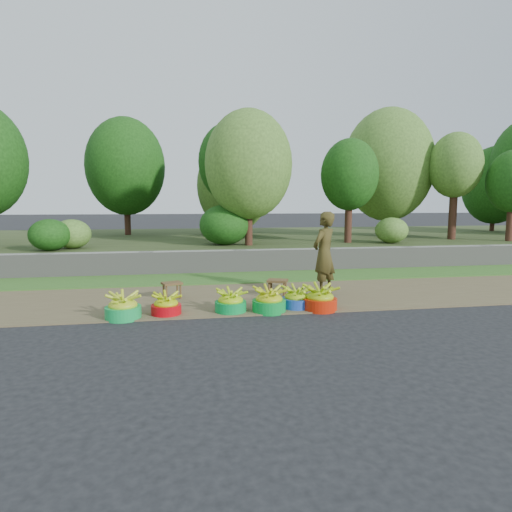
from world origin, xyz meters
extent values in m
plane|color=black|center=(0.00, 0.00, 0.00)|extent=(120.00, 120.00, 0.00)
cube|color=brown|center=(0.00, 1.25, 0.01)|extent=(80.00, 2.50, 0.02)
cube|color=#3A6B25|center=(0.00, 3.25, 0.02)|extent=(80.00, 1.50, 0.04)
cube|color=gray|center=(0.00, 4.10, 0.28)|extent=(80.00, 0.35, 0.55)
cube|color=#364420|center=(0.00, 9.00, 0.25)|extent=(80.00, 10.00, 0.50)
cylinder|color=#3C2116|center=(0.23, 8.23, 1.45)|extent=(0.25, 0.25, 1.90)
ellipsoid|color=#184911|center=(0.23, 8.23, 3.03)|extent=(2.10, 2.10, 2.62)
cylinder|color=#3C2116|center=(-3.41, 10.48, 1.33)|extent=(0.23, 0.23, 1.66)
ellipsoid|color=#184911|center=(-3.41, 10.48, 3.02)|extent=(2.87, 2.87, 3.58)
cylinder|color=#3C2116|center=(0.59, 10.19, 1.00)|extent=(0.17, 0.17, 1.00)
ellipsoid|color=#4F7A2C|center=(0.59, 10.19, 2.34)|extent=(2.80, 2.80, 3.50)
cylinder|color=#3C2116|center=(8.74, 5.70, 1.20)|extent=(0.20, 0.20, 1.39)
cylinder|color=#3C2116|center=(11.67, 10.15, 1.07)|extent=(0.18, 0.18, 1.15)
ellipsoid|color=#184911|center=(11.67, 10.15, 2.43)|extent=(2.61, 2.61, 3.27)
cylinder|color=#3C2116|center=(7.36, 6.59, 1.45)|extent=(0.25, 0.25, 1.90)
ellipsoid|color=#4F7A2C|center=(7.36, 6.59, 2.90)|extent=(1.68, 1.68, 2.10)
cylinder|color=#3C2116|center=(0.47, 5.74, 1.26)|extent=(0.21, 0.21, 1.52)
ellipsoid|color=#4F7A2C|center=(0.47, 5.74, 2.74)|extent=(2.42, 2.42, 3.02)
cylinder|color=#3C2116|center=(5.80, 8.12, 1.28)|extent=(0.22, 0.22, 1.57)
ellipsoid|color=#4F7A2C|center=(5.80, 8.12, 3.01)|extent=(3.14, 3.14, 3.93)
cylinder|color=#3C2116|center=(3.55, 6.04, 1.26)|extent=(0.21, 0.21, 1.51)
ellipsoid|color=#184911|center=(3.55, 6.04, 2.52)|extent=(1.70, 1.70, 2.12)
ellipsoid|color=#4F7A2C|center=(4.74, 5.63, 0.88)|extent=(0.96, 0.96, 0.77)
ellipsoid|color=#4F7A2C|center=(-4.22, 5.64, 0.88)|extent=(0.96, 0.96, 0.77)
ellipsoid|color=#184911|center=(-4.65, 5.19, 0.90)|extent=(0.99, 0.99, 0.79)
ellipsoid|color=#184911|center=(-0.19, 5.96, 1.07)|extent=(1.43, 1.43, 1.14)
cylinder|color=#139E46|center=(-2.24, 0.19, 0.09)|extent=(0.52, 0.52, 0.19)
ellipsoid|color=#A9BD1F|center=(-2.24, 0.19, 0.24)|extent=(0.46, 0.46, 0.30)
cylinder|color=#B3060E|center=(-1.63, 0.30, 0.08)|extent=(0.45, 0.45, 0.16)
ellipsoid|color=#A4BA0B|center=(-1.63, 0.30, 0.21)|extent=(0.40, 0.40, 0.26)
cylinder|color=#078D3B|center=(-0.65, 0.29, 0.09)|extent=(0.49, 0.49, 0.18)
ellipsoid|color=#A0C612|center=(-0.65, 0.29, 0.22)|extent=(0.43, 0.43, 0.28)
cylinder|color=#0A8D31|center=(-0.05, 0.22, 0.09)|extent=(0.52, 0.52, 0.19)
ellipsoid|color=#AAB412|center=(-0.05, 0.22, 0.24)|extent=(0.46, 0.46, 0.30)
cylinder|color=#1E46AB|center=(0.43, 0.37, 0.09)|extent=(0.48, 0.48, 0.17)
ellipsoid|color=#9EC117|center=(0.43, 0.37, 0.22)|extent=(0.42, 0.42, 0.28)
cylinder|color=red|center=(0.77, 0.20, 0.10)|extent=(0.54, 0.54, 0.19)
ellipsoid|color=#92B010|center=(0.77, 0.20, 0.25)|extent=(0.47, 0.47, 0.31)
cube|color=brown|center=(-1.56, 1.35, 0.29)|extent=(0.39, 0.35, 0.04)
cylinder|color=brown|center=(-1.65, 1.23, 0.15)|extent=(0.03, 0.03, 0.25)
cylinder|color=brown|center=(-1.42, 1.31, 0.15)|extent=(0.03, 0.03, 0.25)
cylinder|color=brown|center=(-1.71, 1.39, 0.15)|extent=(0.03, 0.03, 0.25)
cylinder|color=brown|center=(-1.47, 1.47, 0.15)|extent=(0.03, 0.03, 0.25)
cube|color=brown|center=(0.30, 1.19, 0.31)|extent=(0.43, 0.39, 0.04)
cylinder|color=brown|center=(0.14, 1.16, 0.15)|extent=(0.04, 0.04, 0.27)
cylinder|color=brown|center=(0.39, 1.05, 0.15)|extent=(0.04, 0.04, 0.27)
cylinder|color=brown|center=(0.21, 1.33, 0.15)|extent=(0.04, 0.04, 0.27)
cylinder|color=brown|center=(0.46, 1.22, 0.15)|extent=(0.04, 0.04, 0.27)
imported|color=black|center=(1.17, 1.22, 0.78)|extent=(0.66, 0.63, 1.52)
camera|label=1|loc=(-1.34, -6.17, 1.70)|focal=30.00mm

